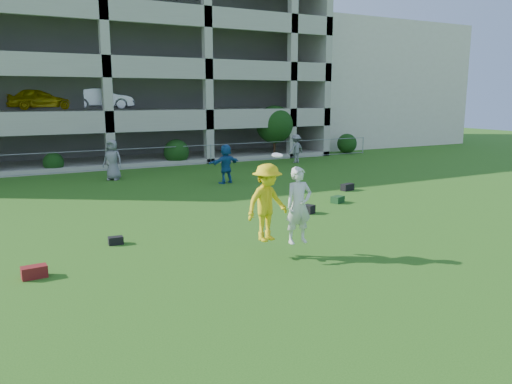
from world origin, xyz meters
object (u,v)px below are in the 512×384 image
bystander_c (113,160)px  bystander_d (226,164)px  frisbee_contest (275,203)px  parking_garage (80,68)px  bystander_f (296,149)px  crate_d (309,209)px  stucco_building (343,86)px

bystander_c → bystander_d: bearing=0.6°
frisbee_contest → parking_garage: 26.80m
bystander_f → parking_garage: bearing=-55.3°
bystander_f → crate_d: size_ratio=5.04×
bystander_f → frisbee_contest: bearing=45.1°
bystander_c → crate_d: 11.58m
stucco_building → bystander_f: (-12.10, -11.06, -4.12)m
bystander_f → bystander_c: bearing=-4.3°
frisbee_contest → bystander_f: bearing=55.8°
parking_garage → bystander_f: bearing=-44.6°
stucco_building → bystander_f: bearing=-137.6°
stucco_building → bystander_c: bearing=-152.5°
bystander_d → crate_d: bearing=76.6°
bystander_d → bystander_f: 8.51m
bystander_c → bystander_f: bystander_c is taller
bystander_d → crate_d: 7.16m
bystander_d → crate_d: size_ratio=5.32×
stucco_building → parking_garage: parking_garage is taller
stucco_building → parking_garage: 23.03m
bystander_c → parking_garage: parking_garage is taller
parking_garage → bystander_d: bearing=-76.0°
stucco_building → bystander_c: (-23.67, -12.35, -4.00)m
bystander_c → bystander_d: 5.75m
bystander_d → stucco_building: bearing=-153.4°
bystander_f → frisbee_contest: frisbee_contest is taller
stucco_building → bystander_d: stucco_building is taller
stucco_building → frisbee_contest: 35.25m
bystander_c → frisbee_contest: (0.94, -14.36, 0.44)m
bystander_d → frisbee_contest: bearing=58.5°
crate_d → bystander_d: bearing=89.6°
bystander_f → frisbee_contest: (-10.63, -15.65, 0.55)m
bystander_c → parking_garage: size_ratio=0.07×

